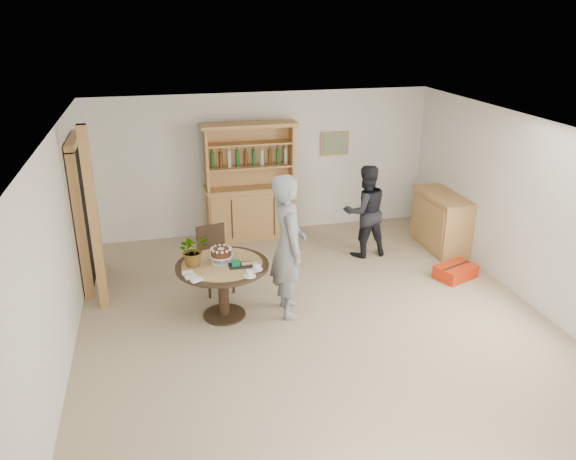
# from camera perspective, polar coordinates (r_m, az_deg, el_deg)

# --- Properties ---
(ground) EXTENTS (7.00, 7.00, 0.00)m
(ground) POSITION_cam_1_polar(r_m,az_deg,el_deg) (7.33, 3.11, -9.71)
(ground) COLOR tan
(ground) RESTS_ON ground
(room_shell) EXTENTS (6.04, 7.04, 2.52)m
(room_shell) POSITION_cam_1_polar(r_m,az_deg,el_deg) (6.61, 3.42, 3.35)
(room_shell) COLOR white
(room_shell) RESTS_ON ground
(doorway) EXTENTS (0.13, 1.10, 2.18)m
(doorway) POSITION_cam_1_polar(r_m,az_deg,el_deg) (8.50, -20.18, 1.70)
(doorway) COLOR black
(doorway) RESTS_ON ground
(pine_post) EXTENTS (0.12, 0.12, 2.50)m
(pine_post) POSITION_cam_1_polar(r_m,az_deg,el_deg) (7.68, -19.12, 0.90)
(pine_post) COLOR tan
(pine_post) RESTS_ON ground
(hutch) EXTENTS (1.62, 0.54, 2.04)m
(hutch) POSITION_cam_1_polar(r_m,az_deg,el_deg) (9.87, -3.86, 3.09)
(hutch) COLOR tan
(hutch) RESTS_ON ground
(sideboard) EXTENTS (0.54, 1.26, 0.94)m
(sideboard) POSITION_cam_1_polar(r_m,az_deg,el_deg) (9.80, 15.29, 0.89)
(sideboard) COLOR tan
(sideboard) RESTS_ON ground
(dining_table) EXTENTS (1.20, 1.20, 0.76)m
(dining_table) POSITION_cam_1_polar(r_m,az_deg,el_deg) (7.32, -6.66, -4.52)
(dining_table) COLOR black
(dining_table) RESTS_ON ground
(dining_chair) EXTENTS (0.51, 0.51, 0.95)m
(dining_chair) POSITION_cam_1_polar(r_m,az_deg,el_deg) (8.09, -7.53, -2.46)
(dining_chair) COLOR black
(dining_chair) RESTS_ON ground
(birthday_cake) EXTENTS (0.30, 0.30, 0.20)m
(birthday_cake) POSITION_cam_1_polar(r_m,az_deg,el_deg) (7.25, -6.81, -2.37)
(birthday_cake) COLOR white
(birthday_cake) RESTS_ON dining_table
(flower_vase) EXTENTS (0.47, 0.44, 0.42)m
(flower_vase) POSITION_cam_1_polar(r_m,az_deg,el_deg) (7.18, -9.60, -1.98)
(flower_vase) COLOR #3F7233
(flower_vase) RESTS_ON dining_table
(gift_tray) EXTENTS (0.30, 0.20, 0.08)m
(gift_tray) POSITION_cam_1_polar(r_m,az_deg,el_deg) (7.15, -4.89, -3.47)
(gift_tray) COLOR black
(gift_tray) RESTS_ON dining_table
(coffee_cup_a) EXTENTS (0.15, 0.15, 0.09)m
(coffee_cup_a) POSITION_cam_1_polar(r_m,az_deg,el_deg) (7.03, -3.20, -3.75)
(coffee_cup_a) COLOR white
(coffee_cup_a) RESTS_ON dining_table
(coffee_cup_b) EXTENTS (0.15, 0.15, 0.08)m
(coffee_cup_b) POSITION_cam_1_polar(r_m,az_deg,el_deg) (6.87, -3.92, -4.48)
(coffee_cup_b) COLOR white
(coffee_cup_b) RESTS_ON dining_table
(napkins) EXTENTS (0.24, 0.33, 0.03)m
(napkins) POSITION_cam_1_polar(r_m,az_deg,el_deg) (6.93, -9.76, -4.67)
(napkins) COLOR white
(napkins) RESTS_ON dining_table
(teen_boy) EXTENTS (0.49, 0.72, 1.92)m
(teen_boy) POSITION_cam_1_polar(r_m,az_deg,el_deg) (7.21, 0.03, -1.66)
(teen_boy) COLOR gray
(teen_boy) RESTS_ON ground
(adult_person) EXTENTS (0.78, 0.63, 1.53)m
(adult_person) POSITION_cam_1_polar(r_m,az_deg,el_deg) (9.14, 7.84, 1.91)
(adult_person) COLOR black
(adult_person) RESTS_ON ground
(red_suitcase) EXTENTS (0.71, 0.59, 0.21)m
(red_suitcase) POSITION_cam_1_polar(r_m,az_deg,el_deg) (8.88, 16.65, -4.07)
(red_suitcase) COLOR red
(red_suitcase) RESTS_ON ground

